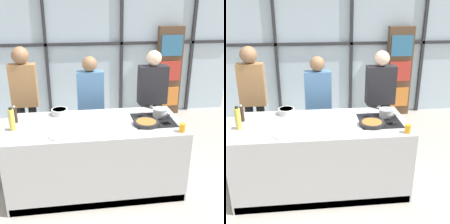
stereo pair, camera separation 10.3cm
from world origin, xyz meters
TOP-DOWN VIEW (x-y plane):
  - ground_plane at (0.00, 0.00)m, footprint 18.00×18.00m
  - back_window_wall at (0.00, 2.65)m, footprint 6.40×0.10m
  - bookshelf at (1.78, 2.46)m, footprint 0.52×0.19m
  - demo_island at (0.00, -0.00)m, footprint 2.17×0.96m
  - spectator_far_left at (-0.98, 0.90)m, footprint 0.38×0.25m
  - spectator_center_left at (0.00, 0.90)m, footprint 0.41×0.22m
  - spectator_center_right at (0.98, 0.90)m, footprint 0.45×0.23m
  - frying_pan at (0.63, -0.12)m, footprint 0.53×0.36m
  - saucepan at (0.87, 0.13)m, footprint 0.31×0.28m
  - white_plate at (-0.44, -0.32)m, footprint 0.22×0.22m
  - mixing_bowl at (-0.45, 0.36)m, footprint 0.22×0.22m
  - oil_bottle at (-0.98, -0.06)m, footprint 0.07×0.07m
  - pepper_grinder at (-0.99, 0.17)m, footprint 0.06×0.06m
  - juice_glass_near at (0.98, -0.38)m, footprint 0.07×0.07m

SIDE VIEW (x-z plane):
  - ground_plane at x=0.00m, z-range 0.00..0.00m
  - demo_island at x=0.00m, z-range 0.00..0.93m
  - spectator_center_left at x=0.00m, z-range 0.11..1.72m
  - white_plate at x=-0.44m, z-range 0.93..0.94m
  - spectator_center_right at x=0.98m, z-range 0.11..1.77m
  - bookshelf at x=1.78m, z-range 0.00..1.88m
  - frying_pan at x=0.63m, z-range 0.93..0.97m
  - mixing_bowl at x=-0.45m, z-range 0.93..1.01m
  - juice_glass_near at x=0.98m, z-range 0.93..1.03m
  - saucepan at x=0.87m, z-range 0.93..1.04m
  - pepper_grinder at x=-0.99m, z-range 0.92..1.14m
  - spectator_far_left at x=-0.98m, z-range 0.16..1.92m
  - oil_bottle at x=-0.98m, z-range 0.92..1.20m
  - back_window_wall at x=0.00m, z-range 0.00..2.80m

